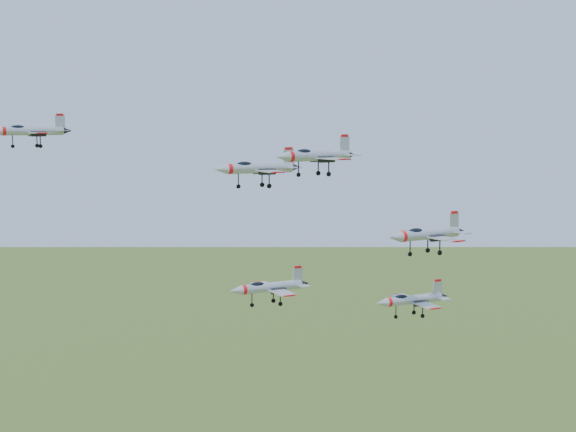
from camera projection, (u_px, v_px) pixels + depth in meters
name	position (u px, v px, depth m)	size (l,w,h in m)	color
jet_lead	(30.00, 131.00, 109.98)	(11.19, 9.35, 2.99)	#A7ABB3
jet_left_high	(257.00, 168.00, 106.16)	(12.70, 10.53, 3.39)	#A7ABB3
jet_right_high	(316.00, 156.00, 93.68)	(11.48, 9.68, 3.09)	#A7ABB3
jet_left_low	(269.00, 287.00, 116.65)	(12.93, 10.74, 3.45)	#A7ABB3
jet_right_low	(427.00, 234.00, 108.23)	(13.42, 11.26, 3.60)	#A7ABB3
jet_trail	(412.00, 299.00, 117.98)	(12.55, 10.37, 3.36)	#A7ABB3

